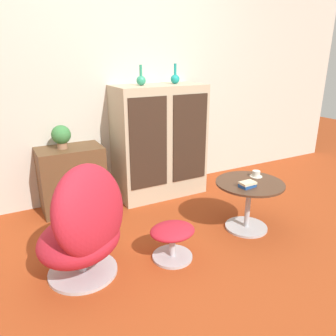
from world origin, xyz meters
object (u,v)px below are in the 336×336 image
Objects in this scene: sideboard at (159,141)px; vase_inner_left at (175,78)px; vase_leftmost at (141,80)px; teacup at (256,174)px; book_stack at (247,184)px; egg_chair at (85,226)px; coffee_table at (249,198)px; potted_plant at (61,136)px; tv_console at (72,179)px; ottoman at (172,236)px.

sideboard is 5.86× the size of vase_inner_left.
sideboard is 6.06× the size of vase_leftmost.
vase_leftmost is 0.38m from vase_inner_left.
teacup is 0.81× the size of book_stack.
egg_chair is at bearing -140.35° from vase_inner_left.
teacup is (0.46, -1.00, -0.13)m from sideboard.
coffee_table is 0.20m from book_stack.
egg_chair is at bearing -95.38° from potted_plant.
tv_console is at bearing 176.86° from sideboard.
tv_console is 1.75m from teacup.
sideboard is 2.03× the size of coffee_table.
ottoman is at bearing -120.06° from vase_inner_left.
book_stack is at bearing -78.84° from sideboard.
book_stack is at bearing -3.63° from egg_chair.
sideboard is 0.98m from tv_console.
vase_inner_left is at bearing -2.41° from tv_console.
tv_console is 3.14× the size of vase_inner_left.
vase_inner_left is (0.38, 0.00, 0.00)m from vase_leftmost.
teacup reaches higher than book_stack.
egg_chair is 1.88m from vase_inner_left.
vase_inner_left is (0.67, 1.17, 1.05)m from ottoman.
egg_chair is at bearing -135.89° from sideboard.
tv_console is 1.69m from coffee_table.
coffee_table is 2.98× the size of vase_leftmost.
tv_console is at bearing -0.56° from potted_plant.
tv_console is 2.85× the size of potted_plant.
sideboard is 0.67m from vase_leftmost.
sideboard is 1.18m from book_stack.
tv_console is 1.68m from book_stack.
sideboard is 0.67m from vase_inner_left.
egg_chair reaches higher than ottoman.
ottoman is 2.53× the size of book_stack.
sideboard is 1.32m from ottoman.
vase_leftmost is (0.74, -0.05, 0.92)m from tv_console.
coffee_table is at bearing -42.07° from tv_console.
vase_leftmost is at bearing 180.00° from vase_inner_left.
vase_leftmost reaches higher than sideboard.
vase_leftmost is at bearing 178.85° from sideboard.
egg_chair is 3.80× the size of potted_plant.
potted_plant is (-1.19, 0.05, -0.48)m from vase_inner_left.
vase_inner_left is (1.29, 1.07, 0.85)m from egg_chair.
potted_plant is (0.11, 1.12, 0.37)m from egg_chair.
vase_inner_left reaches higher than teacup.
sideboard is at bearing 114.53° from teacup.
teacup is at bearing 9.68° from ottoman.
ottoman is at bearing -174.19° from coffee_table.
book_stack is (1.16, -1.20, 0.15)m from tv_console.
vase_inner_left reaches higher than book_stack.
tv_console is at bearing 142.92° from teacup.
coffee_table is at bearing -73.59° from sideboard.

